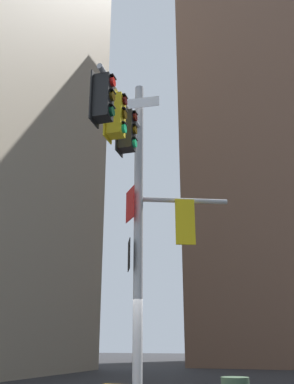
# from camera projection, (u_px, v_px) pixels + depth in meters

# --- Properties ---
(building_mid_block) EXTENTS (16.23, 16.23, 30.91)m
(building_mid_block) POSITION_uv_depth(u_px,v_px,m) (292.00, 176.00, 37.69)
(building_mid_block) COLOR brown
(building_mid_block) RESTS_ON ground
(signal_pole_assembly) EXTENTS (2.64, 3.81, 8.17)m
(signal_pole_assembly) POSITION_uv_depth(u_px,v_px,m) (137.00, 186.00, 10.03)
(signal_pole_assembly) COLOR #B2B2B5
(signal_pole_assembly) RESTS_ON ground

